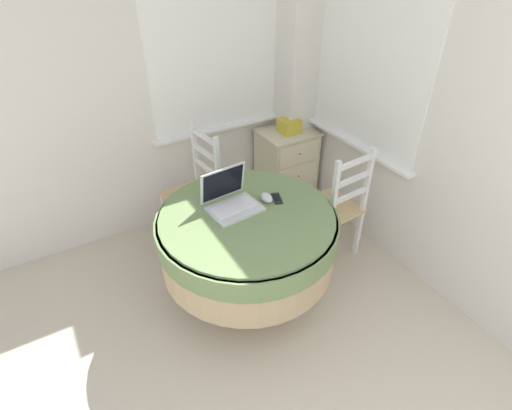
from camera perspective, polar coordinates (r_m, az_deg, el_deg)
The scene contains 9 objects.
corner_room_shell at distance 2.38m, azimuth 8.64°, elevation 12.07°, with size 4.06×5.14×2.55m.
round_dining_table at distance 2.55m, azimuth -1.23°, elevation -4.39°, with size 1.14×1.14×0.74m.
laptop at distance 2.49m, azimuth -3.66°, elevation 0.74°, with size 0.34×0.30×0.24m.
computer_mouse at distance 2.55m, azimuth 1.51°, elevation 1.05°, with size 0.07×0.10×0.05m.
cell_phone at distance 2.58m, azimuth 3.00°, elevation 0.97°, with size 0.09×0.13×0.01m.
dining_chair_near_back_window at distance 3.22m, azimuth -8.65°, elevation 1.82°, with size 0.43×0.43×0.96m.
dining_chair_near_right_window at distance 3.07m, azimuth 11.28°, elevation -0.40°, with size 0.41×0.41×0.96m.
corner_cabinet at distance 3.77m, azimuth 4.32°, elevation 5.67°, with size 0.49×0.43×0.70m.
storage_box at distance 3.57m, azimuth 4.76°, elevation 11.24°, with size 0.16×0.17×0.12m.
Camera 1 is at (-0.35, 0.35, 2.20)m, focal length 28.00 mm.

